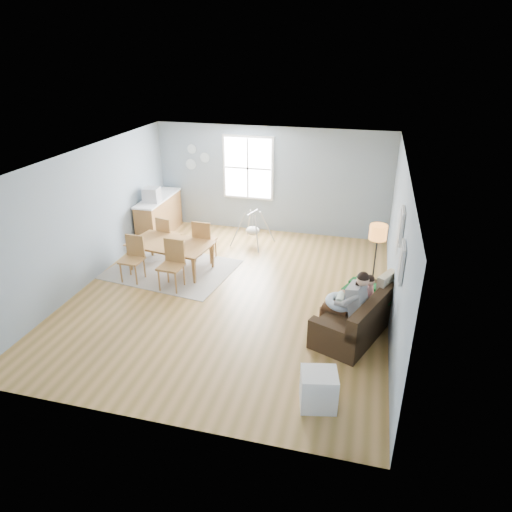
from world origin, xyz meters
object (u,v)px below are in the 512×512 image
(toddler, at_px, (363,291))
(floor_lamp, at_px, (377,239))
(counter, at_px, (159,216))
(father, at_px, (348,301))
(sofa, at_px, (360,317))
(storage_cube, at_px, (318,389))
(monitor, at_px, (151,195))
(chair_se, at_px, (173,261))
(chair_sw, at_px, (133,255))
(chair_ne, at_px, (203,238))
(dining_table, at_px, (171,257))
(chair_nw, at_px, (167,234))
(baby_swing, at_px, (253,230))

(toddler, height_order, floor_lamp, floor_lamp)
(counter, bearing_deg, father, -34.30)
(sofa, xyz_separation_m, toddler, (0.00, 0.20, 0.39))
(father, height_order, toddler, father)
(storage_cube, distance_m, monitor, 6.80)
(storage_cube, distance_m, chair_se, 4.22)
(toddler, height_order, chair_sw, toddler)
(chair_ne, bearing_deg, dining_table, -134.59)
(floor_lamp, bearing_deg, father, -106.64)
(chair_nw, relative_size, baby_swing, 0.91)
(chair_ne, distance_m, counter, 2.07)
(monitor, distance_m, baby_swing, 2.61)
(father, relative_size, monitor, 3.15)
(floor_lamp, distance_m, storage_cube, 3.27)
(chair_ne, bearing_deg, chair_nw, 171.94)
(dining_table, distance_m, chair_ne, 0.84)
(baby_swing, bearing_deg, sofa, -49.20)
(dining_table, relative_size, chair_se, 1.76)
(toddler, distance_m, chair_sw, 4.70)
(floor_lamp, bearing_deg, toddler, -100.35)
(baby_swing, bearing_deg, chair_se, -112.10)
(storage_cube, relative_size, dining_table, 0.32)
(toddler, height_order, storage_cube, toddler)
(sofa, xyz_separation_m, chair_sw, (-4.66, 0.80, 0.26))
(father, height_order, chair_nw, father)
(chair_sw, height_order, baby_swing, chair_sw)
(monitor, height_order, baby_swing, monitor)
(dining_table, bearing_deg, chair_sw, -125.66)
(father, relative_size, chair_nw, 1.35)
(father, xyz_separation_m, monitor, (-4.96, 3.05, 0.51))
(chair_sw, bearing_deg, counter, 102.83)
(father, xyz_separation_m, storage_cube, (-0.25, -1.76, -0.40))
(chair_sw, height_order, counter, counter)
(sofa, height_order, counter, counter)
(storage_cube, height_order, chair_nw, chair_nw)
(sofa, distance_m, storage_cube, 2.03)
(chair_ne, height_order, baby_swing, chair_ne)
(monitor, bearing_deg, counter, 93.02)
(chair_nw, relative_size, counter, 0.52)
(toddler, height_order, chair_nw, toddler)
(sofa, distance_m, chair_sw, 4.74)
(sofa, bearing_deg, dining_table, 161.46)
(counter, height_order, monitor, monitor)
(chair_se, height_order, chair_nw, chair_se)
(chair_nw, bearing_deg, toddler, -22.66)
(storage_cube, distance_m, chair_sw, 5.03)
(dining_table, distance_m, monitor, 2.02)
(baby_swing, bearing_deg, monitor, -172.67)
(chair_sw, bearing_deg, sofa, -9.77)
(baby_swing, bearing_deg, toddler, -47.28)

